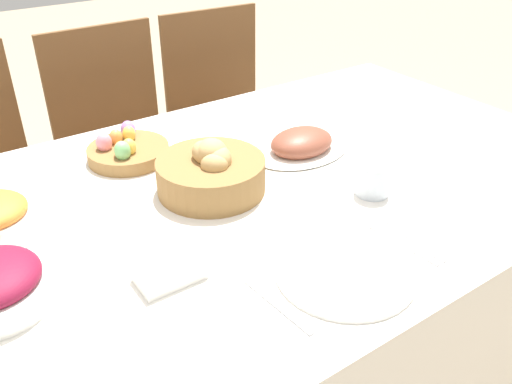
{
  "coord_description": "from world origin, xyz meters",
  "views": [
    {
      "loc": [
        -0.61,
        -0.92,
        1.41
      ],
      "look_at": [
        -0.03,
        -0.08,
        0.8
      ],
      "focal_mm": 38.0,
      "sensor_mm": 36.0,
      "label": 1
    }
  ],
  "objects_px": {
    "spoon": "(413,239)",
    "chair_far_right": "(227,122)",
    "bread_basket": "(211,172)",
    "drinking_cup": "(373,179)",
    "chair_far_center": "(123,150)",
    "butter_dish": "(169,272)",
    "fork": "(277,306)",
    "knife": "(403,244)",
    "egg_basket": "(127,150)",
    "dinner_plate": "(345,272)",
    "ham_platter": "(302,144)"
  },
  "relations": [
    {
      "from": "bread_basket",
      "to": "butter_dish",
      "type": "relative_size",
      "value": 2.09
    },
    {
      "from": "bread_basket",
      "to": "chair_far_right",
      "type": "bearing_deg",
      "value": 56.43
    },
    {
      "from": "drinking_cup",
      "to": "butter_dish",
      "type": "distance_m",
      "value": 0.53
    },
    {
      "from": "chair_far_center",
      "to": "egg_basket",
      "type": "distance_m",
      "value": 0.65
    },
    {
      "from": "butter_dish",
      "to": "spoon",
      "type": "bearing_deg",
      "value": -20.38
    },
    {
      "from": "dinner_plate",
      "to": "spoon",
      "type": "xyz_separation_m",
      "value": [
        0.19,
        0.0,
        -0.0
      ]
    },
    {
      "from": "chair_far_center",
      "to": "fork",
      "type": "xyz_separation_m",
      "value": [
        -0.2,
        -1.23,
        0.26
      ]
    },
    {
      "from": "egg_basket",
      "to": "drinking_cup",
      "type": "distance_m",
      "value": 0.63
    },
    {
      "from": "knife",
      "to": "chair_far_right",
      "type": "bearing_deg",
      "value": 70.02
    },
    {
      "from": "fork",
      "to": "ham_platter",
      "type": "bearing_deg",
      "value": 42.84
    },
    {
      "from": "chair_far_center",
      "to": "egg_basket",
      "type": "bearing_deg",
      "value": -109.99
    },
    {
      "from": "chair_far_right",
      "to": "dinner_plate",
      "type": "relative_size",
      "value": 3.56
    },
    {
      "from": "chair_far_right",
      "to": "spoon",
      "type": "distance_m",
      "value": 1.29
    },
    {
      "from": "dinner_plate",
      "to": "spoon",
      "type": "height_order",
      "value": "dinner_plate"
    },
    {
      "from": "bread_basket",
      "to": "drinking_cup",
      "type": "distance_m",
      "value": 0.37
    },
    {
      "from": "chair_far_right",
      "to": "butter_dish",
      "type": "bearing_deg",
      "value": -123.4
    },
    {
      "from": "chair_far_center",
      "to": "butter_dish",
      "type": "distance_m",
      "value": 1.13
    },
    {
      "from": "bread_basket",
      "to": "butter_dish",
      "type": "bearing_deg",
      "value": -134.46
    },
    {
      "from": "knife",
      "to": "spoon",
      "type": "bearing_deg",
      "value": -4.43
    },
    {
      "from": "chair_far_right",
      "to": "butter_dish",
      "type": "height_order",
      "value": "chair_far_right"
    },
    {
      "from": "dinner_plate",
      "to": "knife",
      "type": "distance_m",
      "value": 0.16
    },
    {
      "from": "chair_far_right",
      "to": "spoon",
      "type": "bearing_deg",
      "value": -101.37
    },
    {
      "from": "knife",
      "to": "butter_dish",
      "type": "bearing_deg",
      "value": 153.91
    },
    {
      "from": "chair_far_right",
      "to": "drinking_cup",
      "type": "height_order",
      "value": "chair_far_right"
    },
    {
      "from": "ham_platter",
      "to": "butter_dish",
      "type": "height_order",
      "value": "ham_platter"
    },
    {
      "from": "ham_platter",
      "to": "butter_dish",
      "type": "relative_size",
      "value": 2.26
    },
    {
      "from": "butter_dish",
      "to": "drinking_cup",
      "type": "bearing_deg",
      "value": 1.05
    },
    {
      "from": "chair_far_center",
      "to": "drinking_cup",
      "type": "relative_size",
      "value": 11.78
    },
    {
      "from": "chair_far_right",
      "to": "ham_platter",
      "type": "bearing_deg",
      "value": -104.68
    },
    {
      "from": "fork",
      "to": "butter_dish",
      "type": "distance_m",
      "value": 0.21
    },
    {
      "from": "dinner_plate",
      "to": "drinking_cup",
      "type": "bearing_deg",
      "value": 35.8
    },
    {
      "from": "egg_basket",
      "to": "dinner_plate",
      "type": "height_order",
      "value": "egg_basket"
    },
    {
      "from": "bread_basket",
      "to": "butter_dish",
      "type": "height_order",
      "value": "bread_basket"
    },
    {
      "from": "drinking_cup",
      "to": "bread_basket",
      "type": "bearing_deg",
      "value": 143.18
    },
    {
      "from": "fork",
      "to": "drinking_cup",
      "type": "bearing_deg",
      "value": 19.53
    },
    {
      "from": "ham_platter",
      "to": "spoon",
      "type": "xyz_separation_m",
      "value": [
        -0.06,
        -0.44,
        -0.02
      ]
    },
    {
      "from": "ham_platter",
      "to": "knife",
      "type": "relative_size",
      "value": 1.6
    },
    {
      "from": "chair_far_right",
      "to": "egg_basket",
      "type": "height_order",
      "value": "chair_far_right"
    },
    {
      "from": "chair_far_center",
      "to": "drinking_cup",
      "type": "bearing_deg",
      "value": -80.07
    },
    {
      "from": "dinner_plate",
      "to": "spoon",
      "type": "relative_size",
      "value": 1.54
    },
    {
      "from": "chair_far_right",
      "to": "egg_basket",
      "type": "bearing_deg",
      "value": -136.2
    },
    {
      "from": "chair_far_right",
      "to": "fork",
      "type": "height_order",
      "value": "chair_far_right"
    },
    {
      "from": "spoon",
      "to": "chair_far_right",
      "type": "bearing_deg",
      "value": 80.19
    },
    {
      "from": "spoon",
      "to": "butter_dish",
      "type": "distance_m",
      "value": 0.49
    },
    {
      "from": "fork",
      "to": "drinking_cup",
      "type": "height_order",
      "value": "drinking_cup"
    },
    {
      "from": "butter_dish",
      "to": "fork",
      "type": "bearing_deg",
      "value": -55.31
    },
    {
      "from": "butter_dish",
      "to": "bread_basket",
      "type": "bearing_deg",
      "value": 45.54
    },
    {
      "from": "bread_basket",
      "to": "spoon",
      "type": "relative_size",
      "value": 1.48
    },
    {
      "from": "chair_far_center",
      "to": "ham_platter",
      "type": "relative_size",
      "value": 3.43
    },
    {
      "from": "egg_basket",
      "to": "fork",
      "type": "height_order",
      "value": "egg_basket"
    }
  ]
}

